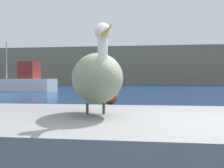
# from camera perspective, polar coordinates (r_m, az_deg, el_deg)

# --- Properties ---
(hillside_backdrop) EXTENTS (140.00, 15.19, 8.48)m
(hillside_backdrop) POSITION_cam_1_polar(r_m,az_deg,el_deg) (73.42, 9.39, 3.19)
(hillside_backdrop) COLOR #7F755B
(hillside_backdrop) RESTS_ON ground
(pier_dock) EXTENTS (3.57, 2.57, 0.87)m
(pier_dock) POSITION_cam_1_polar(r_m,az_deg,el_deg) (3.27, -2.92, -13.33)
(pier_dock) COLOR gray
(pier_dock) RESTS_ON ground
(pelican) EXTENTS (0.86, 1.44, 0.88)m
(pelican) POSITION_cam_1_polar(r_m,az_deg,el_deg) (3.16, -2.90, 1.20)
(pelican) COLOR gray
(pelican) RESTS_ON pier_dock
(fishing_boat_white) EXTENTS (7.38, 3.38, 5.29)m
(fishing_boat_white) POSITION_cam_1_polar(r_m,az_deg,el_deg) (33.51, -15.95, 0.40)
(fishing_boat_white) COLOR white
(fishing_boat_white) RESTS_ON ground
(mooring_buoy) EXTENTS (0.74, 0.74, 0.74)m
(mooring_buoy) POSITION_cam_1_polar(r_m,az_deg,el_deg) (15.13, -0.30, -2.43)
(mooring_buoy) COLOR #E54C19
(mooring_buoy) RESTS_ON ground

